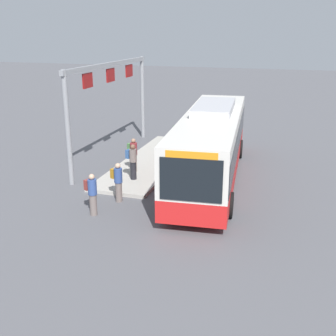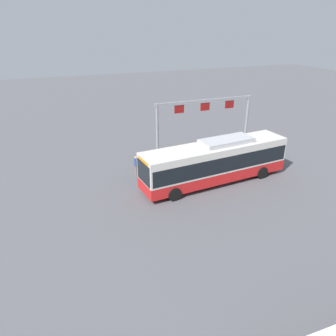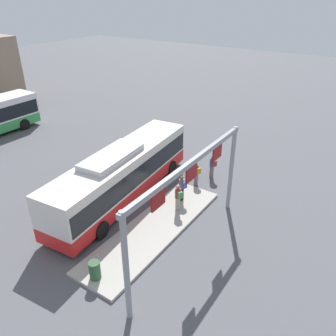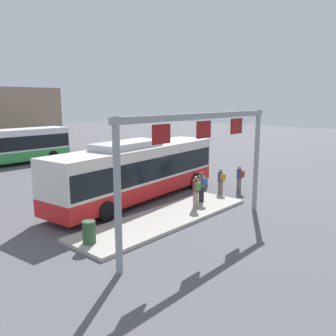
{
  "view_description": "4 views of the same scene",
  "coord_description": "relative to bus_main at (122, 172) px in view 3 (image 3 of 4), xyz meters",
  "views": [
    {
      "loc": [
        18.7,
        3.78,
        6.83
      ],
      "look_at": [
        2.48,
        -1.33,
        1.18
      ],
      "focal_mm": 44.87,
      "sensor_mm": 36.0,
      "label": 1
    },
    {
      "loc": [
        11.65,
        20.01,
        11.61
      ],
      "look_at": [
        3.42,
        -1.33,
        1.18
      ],
      "focal_mm": 34.43,
      "sensor_mm": 36.0,
      "label": 2
    },
    {
      "loc": [
        -13.55,
        -12.39,
        11.81
      ],
      "look_at": [
        2.54,
        -1.67,
        1.49
      ],
      "focal_mm": 36.22,
      "sensor_mm": 36.0,
      "label": 3
    },
    {
      "loc": [
        -13.99,
        -14.53,
        5.72
      ],
      "look_at": [
        1.65,
        -0.8,
        1.73
      ],
      "focal_mm": 38.46,
      "sensor_mm": 36.0,
      "label": 4
    }
  ],
  "objects": [
    {
      "name": "platform_sign_gantry",
      "position": [
        -1.99,
        -5.94,
        1.96
      ],
      "size": [
        9.74,
        0.24,
        5.2
      ],
      "color": "gray",
      "rests_on": "ground"
    },
    {
      "name": "person_waiting_near",
      "position": [
        3.91,
        -3.04,
        -0.92
      ],
      "size": [
        0.51,
        0.6,
        1.67
      ],
      "rotation": [
        0.0,
        0.0,
        1.1
      ],
      "color": "slate",
      "rests_on": "ground"
    },
    {
      "name": "platform_curb",
      "position": [
        -1.59,
        -3.5,
        -1.73
      ],
      "size": [
        10.0,
        2.8,
        0.16
      ],
      "primitive_type": "cube",
      "color": "#B2ADA3",
      "rests_on": "ground"
    },
    {
      "name": "ground_plane",
      "position": [
        0.01,
        0.0,
        -1.81
      ],
      "size": [
        120.0,
        120.0,
        0.0
      ],
      "primitive_type": "plane",
      "color": "#56565B"
    },
    {
      "name": "person_waiting_far",
      "position": [
        0.54,
        -3.71,
        -0.76
      ],
      "size": [
        0.53,
        0.61,
        1.67
      ],
      "rotation": [
        0.0,
        0.0,
        1.03
      ],
      "color": "gray",
      "rests_on": "platform_curb"
    },
    {
      "name": "person_waiting_mid",
      "position": [
        1.59,
        -3.33,
        -0.76
      ],
      "size": [
        0.45,
        0.59,
        1.67
      ],
      "rotation": [
        0.0,
        0.0,
        1.28
      ],
      "color": "black",
      "rests_on": "platform_curb"
    },
    {
      "name": "bus_main",
      "position": [
        0.0,
        0.0,
        0.0
      ],
      "size": [
        12.19,
        3.65,
        3.46
      ],
      "rotation": [
        0.0,
        0.0,
        0.1
      ],
      "color": "red",
      "rests_on": "ground"
    },
    {
      "name": "trash_bin",
      "position": [
        -6.01,
        -3.42,
        -1.2
      ],
      "size": [
        0.52,
        0.52,
        0.9
      ],
      "primitive_type": "cylinder",
      "color": "#2D5133",
      "rests_on": "platform_curb"
    },
    {
      "name": "person_boarding",
      "position": [
        5.42,
        -3.43,
        -0.92
      ],
      "size": [
        0.5,
        0.6,
        1.67
      ],
      "rotation": [
        0.0,
        0.0,
        1.14
      ],
      "color": "slate",
      "rests_on": "ground"
    }
  ]
}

